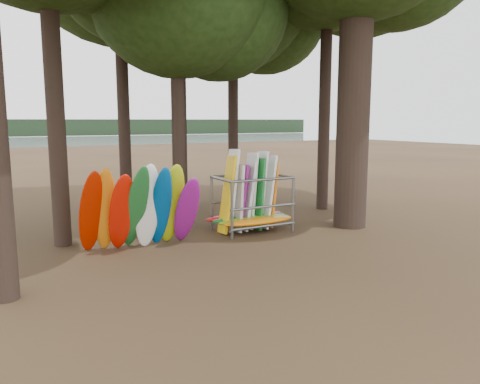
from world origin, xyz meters
name	(u,v)px	position (x,y,z in m)	size (l,w,h in m)	color
ground	(261,244)	(0.00, 0.00, 0.00)	(120.00, 120.00, 0.00)	#47331E
lake	(45,147)	(0.00, 60.00, 0.00)	(160.00, 160.00, 0.00)	gray
far_shore	(21,128)	(0.00, 110.00, 2.00)	(160.00, 4.00, 4.00)	black
kayak_row	(143,209)	(-3.37, 1.05, 1.22)	(3.49, 2.00, 2.72)	#B11600
storage_rack	(252,204)	(0.61, 1.68, 0.91)	(3.03, 1.55, 2.82)	slate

